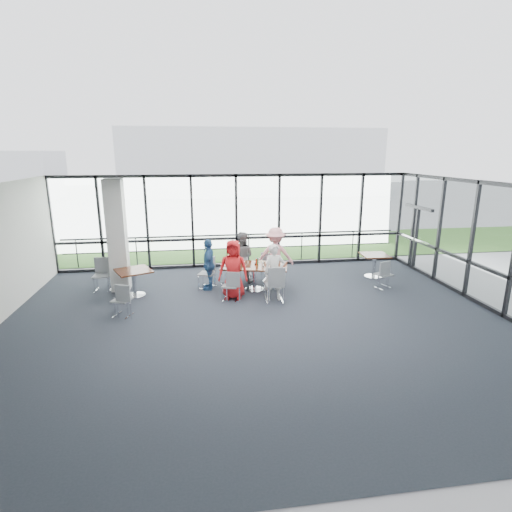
{
  "coord_description": "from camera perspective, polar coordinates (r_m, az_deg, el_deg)",
  "views": [
    {
      "loc": [
        -1.32,
        -8.56,
        3.91
      ],
      "look_at": [
        0.26,
        2.08,
        1.1
      ],
      "focal_mm": 28.0,
      "sensor_mm": 36.0,
      "label": 1
    }
  ],
  "objects": [
    {
      "name": "menu_b",
      "position": [
        11.19,
        3.51,
        -1.78
      ],
      "size": [
        0.38,
        0.35,
        0.0
      ],
      "primitive_type": "cube",
      "rotation": [
        0.0,
        0.0,
        -0.6
      ],
      "color": "beige",
      "rests_on": "main_table"
    },
    {
      "name": "curtain_wall_back",
      "position": [
        13.82,
        -2.83,
        5.0
      ],
      "size": [
        12.0,
        0.1,
        3.2
      ],
      "primitive_type": "cube",
      "color": "white",
      "rests_on": "ground"
    },
    {
      "name": "chair_main_nr",
      "position": [
        10.69,
        2.65,
        -4.03
      ],
      "size": [
        0.5,
        0.5,
        0.98
      ],
      "primitive_type": null,
      "rotation": [
        0.0,
        0.0,
        -0.05
      ],
      "color": "gray",
      "rests_on": "ground"
    },
    {
      "name": "green_bottle",
      "position": [
        11.52,
        0.19,
        -0.77
      ],
      "size": [
        0.05,
        0.05,
        0.2
      ],
      "primitive_type": "cylinder",
      "color": "#186D34",
      "rests_on": "main_table"
    },
    {
      "name": "chair_main_fl",
      "position": [
        12.56,
        -1.9,
        -1.28
      ],
      "size": [
        0.51,
        0.51,
        0.93
      ],
      "primitive_type": null,
      "rotation": [
        0.0,
        0.0,
        3.02
      ],
      "color": "gray",
      "rests_on": "ground"
    },
    {
      "name": "menu_a",
      "position": [
        11.11,
        -1.24,
        -1.88
      ],
      "size": [
        0.33,
        0.25,
        0.0
      ],
      "primitive_type": "cube",
      "rotation": [
        0.0,
        0.0,
        -0.15
      ],
      "color": "beige",
      "rests_on": "main_table"
    },
    {
      "name": "grass_strip",
      "position": [
        17.07,
        -3.76,
        1.4
      ],
      "size": [
        80.0,
        5.0,
        0.01
      ],
      "primitive_type": "cube",
      "color": "#275019",
      "rests_on": "ground"
    },
    {
      "name": "diner_end",
      "position": [
        11.66,
        -6.76,
        -1.19
      ],
      "size": [
        0.57,
        0.92,
        1.5
      ],
      "primitive_type": "imported",
      "rotation": [
        0.0,
        0.0,
        -1.67
      ],
      "color": "#2B568A",
      "rests_on": "ground"
    },
    {
      "name": "chair_spare_r",
      "position": [
        12.32,
        17.78,
        -2.52
      ],
      "size": [
        0.53,
        0.53,
        0.85
      ],
      "primitive_type": null,
      "rotation": [
        0.0,
        0.0,
        0.36
      ],
      "color": "gray",
      "rests_on": "ground"
    },
    {
      "name": "plate_fr",
      "position": [
        11.83,
        2.07,
        -0.82
      ],
      "size": [
        0.24,
        0.24,
        0.01
      ],
      "primitive_type": "cylinder",
      "color": "white",
      "rests_on": "main_table"
    },
    {
      "name": "curtain_wall_right",
      "position": [
        11.5,
        31.38,
        0.87
      ],
      "size": [
        0.1,
        10.0,
        3.2
      ],
      "primitive_type": "cube",
      "color": "white",
      "rests_on": "ground"
    },
    {
      "name": "plate_nl",
      "position": [
        11.23,
        -3.05,
        -1.68
      ],
      "size": [
        0.28,
        0.28,
        0.01
      ],
      "primitive_type": "cylinder",
      "color": "white",
      "rests_on": "main_table"
    },
    {
      "name": "wall_front",
      "position": [
        4.45,
        10.59,
        -16.97
      ],
      "size": [
        12.0,
        0.1,
        3.2
      ],
      "primitive_type": "cube",
      "color": "silver",
      "rests_on": "ground"
    },
    {
      "name": "main_table",
      "position": [
        11.54,
        -0.22,
        -1.93
      ],
      "size": [
        2.07,
        1.46,
        0.75
      ],
      "rotation": [
        0.0,
        0.0,
        -0.24
      ],
      "color": "#361610",
      "rests_on": "ground"
    },
    {
      "name": "diner_near_right",
      "position": [
        10.74,
        2.63,
        -2.35
      ],
      "size": [
        0.57,
        0.42,
        1.55
      ],
      "primitive_type": "imported",
      "rotation": [
        0.0,
        0.0,
        0.02
      ],
      "color": "silver",
      "rests_on": "ground"
    },
    {
      "name": "menu_c",
      "position": [
        11.86,
        0.58,
        -0.8
      ],
      "size": [
        0.37,
        0.35,
        0.0
      ],
      "primitive_type": "cube",
      "rotation": [
        0.0,
        0.0,
        0.6
      ],
      "color": "beige",
      "rests_on": "main_table"
    },
    {
      "name": "tumbler_a",
      "position": [
        11.26,
        -1.56,
        -1.33
      ],
      "size": [
        0.06,
        0.06,
        0.13
      ],
      "primitive_type": "cylinder",
      "color": "white",
      "rests_on": "main_table"
    },
    {
      "name": "diner_far_right",
      "position": [
        12.22,
        2.78,
        0.14
      ],
      "size": [
        1.21,
        0.82,
        1.71
      ],
      "primitive_type": "imported",
      "rotation": [
        0.0,
        0.0,
        2.89
      ],
      "color": "pink",
      "rests_on": "ground"
    },
    {
      "name": "chair_spare_la",
      "position": [
        10.31,
        -18.62,
        -5.98
      ],
      "size": [
        0.53,
        0.53,
        0.83
      ],
      "primitive_type": null,
      "rotation": [
        0.0,
        0.0,
        -0.39
      ],
      "color": "gray",
      "rests_on": "ground"
    },
    {
      "name": "chair_main_nl",
      "position": [
        10.82,
        -3.69,
        -4.26
      ],
      "size": [
        0.51,
        0.51,
        0.82
      ],
      "primitive_type": null,
      "rotation": [
        0.0,
        0.0,
        -0.33
      ],
      "color": "gray",
      "rests_on": "ground"
    },
    {
      "name": "hangar_main",
      "position": [
        40.92,
        -0.96,
        13.38
      ],
      "size": [
        24.0,
        10.0,
        6.0
      ],
      "primitive_type": "cube",
      "color": "white",
      "rests_on": "ground"
    },
    {
      "name": "tumbler_b",
      "position": [
        11.31,
        1.0,
        -1.24
      ],
      "size": [
        0.07,
        0.07,
        0.13
      ],
      "primitive_type": "cylinder",
      "color": "white",
      "rests_on": "main_table"
    },
    {
      "name": "exit_door",
      "position": [
        14.61,
        21.88,
        2.28
      ],
      "size": [
        0.12,
        1.6,
        2.1
      ],
      "primitive_type": "cube",
      "color": "black",
      "rests_on": "ground"
    },
    {
      "name": "floor",
      "position": [
        9.51,
        0.31,
        -9.71
      ],
      "size": [
        12.0,
        10.0,
        0.02
      ],
      "primitive_type": "cube",
      "color": "#232A33",
      "rests_on": "ground"
    },
    {
      "name": "side_table_right",
      "position": [
        13.28,
        16.57,
        -0.29
      ],
      "size": [
        0.87,
        0.87,
        0.75
      ],
      "rotation": [
        0.0,
        0.0,
        -0.06
      ],
      "color": "#361610",
      "rests_on": "ground"
    },
    {
      "name": "side_table_left",
      "position": [
        11.57,
        -17.08,
        -2.46
      ],
      "size": [
        1.18,
        1.18,
        0.75
      ],
      "rotation": [
        0.0,
        0.0,
        0.42
      ],
      "color": "#361610",
      "rests_on": "ground"
    },
    {
      "name": "chair_spare_lb",
      "position": [
        12.32,
        -21.15,
        -2.62
      ],
      "size": [
        0.48,
        0.48,
        0.93
      ],
      "primitive_type": null,
      "rotation": [
        0.0,
        0.0,
        3.09
      ],
      "color": "gray",
      "rests_on": "ground"
    },
    {
      "name": "structural_column",
      "position": [
        12.01,
        -19.21,
        2.73
      ],
      "size": [
        0.5,
        0.5,
        3.2
      ],
      "primitive_type": "cube",
      "color": "silver",
      "rests_on": "ground"
    },
    {
      "name": "apron",
      "position": [
        19.02,
        -4.26,
        2.68
      ],
      "size": [
        80.0,
        70.0,
        0.02
      ],
      "primitive_type": "cube",
      "color": "gray",
      "rests_on": "ground"
    },
    {
      "name": "condiment_caddy",
      "position": [
        11.56,
        0.05,
        -1.12
      ],
      "size": [
        0.1,
        0.07,
        0.04
      ],
      "primitive_type": "cube",
      "color": "black",
      "rests_on": "main_table"
    },
    {
      "name": "ketchup_bottle",
      "position": [
        11.51,
        0.07,
        -0.83
      ],
      "size": [
        0.06,
        0.06,
        0.18
      ],
      "primitive_type": "cylinder",
      "color": "#AA2B0F",
      "rests_on": "main_table"
    },
    {
      "name": "guard_rail",
      "position": [
        14.63,
        -3.01,
        1.14
      ],
      "size": [
        12.0,
        0.06,
        0.06
      ],
      "primitive_type": "cylinder",
      "rotation": [
        0.0,
        1.57,
        0.0
      ],
      "color": "#2D2D33",
      "rests_on": "ground"
    },
    {
      "name": "diner_far_left",
      "position": [
        12.25,
        -2.07,
        -0.14
      ],
      "size": [
        0.88,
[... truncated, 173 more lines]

